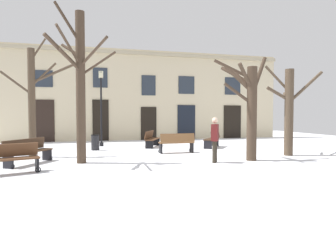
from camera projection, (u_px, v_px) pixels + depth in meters
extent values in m
plane|color=white|center=(177.00, 156.00, 11.69)|extent=(31.88, 31.88, 0.00)
cube|color=beige|center=(146.00, 95.00, 19.53)|extent=(19.93, 0.40, 6.18)
cube|color=tan|center=(146.00, 54.00, 19.18)|extent=(19.93, 0.30, 0.24)
cube|color=black|center=(44.00, 121.00, 17.83)|extent=(1.21, 0.08, 2.69)
cube|color=#262D38|center=(44.00, 79.00, 17.73)|extent=(1.09, 0.06, 1.06)
cube|color=black|center=(101.00, 120.00, 18.66)|extent=(1.04, 0.08, 2.74)
cube|color=#262D38|center=(100.00, 78.00, 18.55)|extent=(0.94, 0.06, 1.30)
cube|color=black|center=(149.00, 123.00, 19.44)|extent=(1.08, 0.08, 2.28)
cube|color=#262D38|center=(149.00, 85.00, 19.34)|extent=(0.97, 0.06, 1.38)
cube|color=black|center=(186.00, 122.00, 20.08)|extent=(1.30, 0.08, 2.43)
cube|color=#262D38|center=(186.00, 85.00, 19.98)|extent=(1.17, 0.06, 1.25)
cube|color=black|center=(232.00, 122.00, 20.94)|extent=(1.37, 0.08, 2.43)
cube|color=#262D38|center=(233.00, 86.00, 20.83)|extent=(1.24, 0.06, 1.28)
cylinder|color=#423326|center=(252.00, 114.00, 10.55)|extent=(0.37, 0.37, 3.52)
cylinder|color=#423326|center=(238.00, 94.00, 10.43)|extent=(1.16, 0.19, 0.82)
cylinder|color=#423326|center=(259.00, 76.00, 10.80)|extent=(0.98, 0.62, 1.59)
cylinder|color=#423326|center=(233.00, 70.00, 10.54)|extent=(1.43, 0.55, 0.81)
cylinder|color=#423326|center=(238.00, 79.00, 10.81)|extent=(0.87, 0.97, 1.14)
cylinder|color=#423326|center=(246.00, 77.00, 10.30)|extent=(0.81, 0.41, 1.00)
cylinder|color=#423326|center=(241.00, 79.00, 10.75)|extent=(0.75, 0.83, 0.98)
cylinder|color=#423326|center=(236.00, 76.00, 11.03)|extent=(0.80, 1.37, 0.91)
cylinder|color=#423326|center=(81.00, 88.00, 9.93)|extent=(0.32, 0.32, 5.35)
cylinder|color=#423326|center=(71.00, 51.00, 10.09)|extent=(0.77, 0.70, 0.59)
cylinder|color=#423326|center=(93.00, 52.00, 9.52)|extent=(1.01, 1.07, 0.91)
cylinder|color=#423326|center=(69.00, 46.00, 9.23)|extent=(0.73, 1.29, 1.08)
cylinder|color=#423326|center=(63.00, 53.00, 9.32)|extent=(1.16, 1.08, 1.05)
cylinder|color=#423326|center=(98.00, 63.00, 10.15)|extent=(1.30, 0.31, 1.00)
cylinder|color=#423326|center=(70.00, 61.00, 9.44)|extent=(0.70, 0.90, 0.66)
cylinder|color=#423326|center=(67.00, 23.00, 9.76)|extent=(0.91, 0.12, 1.42)
cylinder|color=#4C3D2D|center=(289.00, 112.00, 11.87)|extent=(0.36, 0.36, 3.65)
cylinder|color=#4C3D2D|center=(277.00, 79.00, 11.98)|extent=(0.91, 0.67, 1.19)
cylinder|color=#4C3D2D|center=(286.00, 99.00, 12.38)|extent=(0.58, 1.07, 0.69)
cylinder|color=#4C3D2D|center=(289.00, 84.00, 12.53)|extent=(1.08, 1.36, 1.07)
cylinder|color=#4C3D2D|center=(278.00, 94.00, 11.86)|extent=(0.98, 0.42, 0.65)
cylinder|color=#4C3D2D|center=(305.00, 87.00, 11.73)|extent=(1.30, 0.63, 1.33)
cylinder|color=#4C3D2D|center=(32.00, 103.00, 11.41)|extent=(0.28, 0.28, 4.41)
cylinder|color=#4C3D2D|center=(44.00, 74.00, 11.47)|extent=(1.01, 0.09, 1.02)
cylinder|color=#4C3D2D|center=(52.00, 74.00, 11.59)|extent=(1.65, 0.19, 0.89)
cylinder|color=#4C3D2D|center=(38.00, 49.00, 11.37)|extent=(0.63, 0.13, 0.93)
cylinder|color=#4C3D2D|center=(16.00, 83.00, 11.16)|extent=(1.15, 0.29, 0.93)
cylinder|color=black|center=(101.00, 112.00, 15.40)|extent=(0.10, 0.10, 3.75)
cylinder|color=black|center=(102.00, 144.00, 15.47)|extent=(0.22, 0.22, 0.20)
cube|color=beige|center=(101.00, 75.00, 15.32)|extent=(0.24, 0.24, 0.36)
cone|color=black|center=(101.00, 71.00, 15.31)|extent=(0.30, 0.30, 0.14)
cylinder|color=black|center=(95.00, 143.00, 13.72)|extent=(0.38, 0.38, 0.72)
torus|color=black|center=(95.00, 135.00, 13.70)|extent=(0.41, 0.41, 0.04)
cube|color=#3D2819|center=(212.00, 139.00, 14.85)|extent=(1.33, 1.54, 0.05)
cube|color=#3D2819|center=(215.00, 135.00, 14.75)|extent=(1.06, 1.34, 0.37)
cube|color=black|center=(215.00, 142.00, 15.52)|extent=(0.36, 0.30, 0.45)
torus|color=black|center=(212.00, 144.00, 15.60)|extent=(0.13, 0.15, 0.17)
cube|color=black|center=(208.00, 145.00, 14.19)|extent=(0.36, 0.30, 0.45)
torus|color=black|center=(204.00, 147.00, 14.26)|extent=(0.13, 0.15, 0.17)
cube|color=#51331E|center=(153.00, 139.00, 15.07)|extent=(1.10, 1.73, 0.05)
cube|color=#51331E|center=(149.00, 135.00, 15.09)|extent=(0.79, 1.60, 0.39)
cube|color=black|center=(149.00, 145.00, 14.30)|extent=(0.39, 0.22, 0.43)
torus|color=black|center=(153.00, 147.00, 14.27)|extent=(0.10, 0.17, 0.17)
cube|color=black|center=(156.00, 142.00, 15.85)|extent=(0.39, 0.22, 0.43)
torus|color=black|center=(159.00, 144.00, 15.83)|extent=(0.10, 0.17, 0.17)
cube|color=#51331E|center=(11.00, 159.00, 8.12)|extent=(1.59, 0.94, 0.05)
cube|color=#51331E|center=(10.00, 150.00, 8.29)|extent=(1.47, 0.63, 0.39)
cube|color=black|center=(37.00, 164.00, 8.52)|extent=(0.19, 0.41, 0.44)
torus|color=black|center=(38.00, 170.00, 8.37)|extent=(0.17, 0.09, 0.17)
cube|color=brown|center=(176.00, 142.00, 12.72)|extent=(1.60, 0.47, 0.05)
cube|color=brown|center=(178.00, 138.00, 12.52)|extent=(1.59, 0.16, 0.38)
cube|color=black|center=(192.00, 147.00, 12.92)|extent=(0.07, 0.39, 0.47)
torus|color=black|center=(190.00, 150.00, 13.09)|extent=(0.17, 0.03, 0.17)
cube|color=black|center=(161.00, 148.00, 12.54)|extent=(0.07, 0.39, 0.47)
torus|color=black|center=(160.00, 151.00, 12.71)|extent=(0.17, 0.03, 0.17)
cube|color=#3D2819|center=(29.00, 152.00, 9.78)|extent=(1.34, 1.83, 0.05)
cube|color=#3D2819|center=(24.00, 145.00, 9.83)|extent=(1.04, 1.65, 0.41)
cube|color=black|center=(8.00, 162.00, 8.95)|extent=(0.37, 0.25, 0.44)
torus|color=black|center=(12.00, 167.00, 8.90)|extent=(0.11, 0.16, 0.17)
cube|color=black|center=(47.00, 155.00, 10.62)|extent=(0.37, 0.25, 0.44)
torus|color=black|center=(51.00, 158.00, 10.58)|extent=(0.11, 0.16, 0.17)
cylinder|color=#2D271E|center=(215.00, 151.00, 10.20)|extent=(0.14, 0.14, 0.78)
cylinder|color=#2D271E|center=(214.00, 152.00, 10.03)|extent=(0.14, 0.14, 0.78)
cube|color=#591919|center=(215.00, 133.00, 10.09)|extent=(0.39, 0.44, 0.60)
sphere|color=beige|center=(215.00, 120.00, 10.07)|extent=(0.22, 0.22, 0.22)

